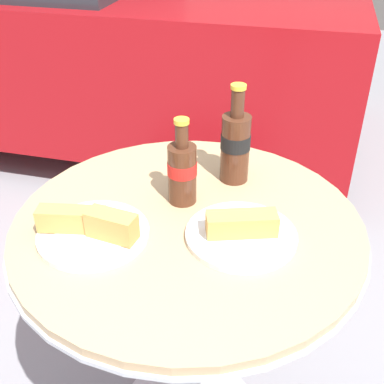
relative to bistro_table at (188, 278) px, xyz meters
name	(u,v)px	position (x,y,z in m)	size (l,w,h in m)	color
bistro_table	(188,278)	(0.00, 0.00, 0.00)	(0.80, 0.80, 0.77)	#B7B7BC
cola_bottle_left	(235,144)	(0.07, 0.20, 0.27)	(0.07, 0.07, 0.25)	#4C2819
cola_bottle_right	(182,170)	(-0.03, 0.07, 0.26)	(0.07, 0.07, 0.21)	#4C2819
lunch_plate_near	(241,231)	(0.13, -0.03, 0.19)	(0.24, 0.24, 0.06)	silver
lunch_plate_far	(92,229)	(-0.18, -0.11, 0.20)	(0.24, 0.24, 0.07)	silver
parked_car	(37,20)	(-1.50, 1.94, 0.08)	(3.83, 1.66, 1.42)	#9E0F14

